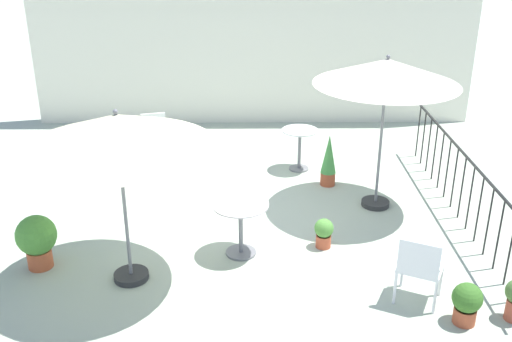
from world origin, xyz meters
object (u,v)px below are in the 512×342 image
patio_umbrella_1 (117,132)px  patio_chair_0 (420,265)px  cafe_table_1 (241,219)px  potted_plant_3 (324,232)px  cafe_table_0 (300,142)px  potted_plant_1 (329,160)px  patio_chair_1 (155,138)px  potted_plant_0 (467,302)px  patio_umbrella_0 (387,73)px  potted_plant_2 (37,239)px

patio_umbrella_1 → patio_chair_0: patio_umbrella_1 is taller
cafe_table_1 → potted_plant_3: cafe_table_1 is taller
patio_umbrella_1 → cafe_table_0: size_ratio=3.01×
patio_chair_0 → potted_plant_1: potted_plant_1 is taller
patio_chair_0 → cafe_table_1: bearing=151.3°
patio_chair_1 → potted_plant_0: bearing=-48.0°
patio_umbrella_0 → potted_plant_0: 3.53m
patio_umbrella_1 → potted_plant_1: bearing=45.0°
patio_umbrella_0 → potted_plant_2: (-4.74, -1.75, -1.73)m
patio_umbrella_0 → potted_plant_1: bearing=129.8°
patio_chair_0 → potted_plant_2: 4.79m
potted_plant_0 → potted_plant_3: bearing=129.7°
potted_plant_1 → potted_plant_2: bearing=-148.0°
potted_plant_1 → potted_plant_2: size_ratio=1.23×
patio_umbrella_1 → patio_umbrella_0: bearing=30.2°
patio_chair_0 → patio_chair_1: patio_chair_1 is taller
potted_plant_0 → potted_plant_3: size_ratio=1.19×
cafe_table_1 → patio_chair_1: bearing=117.4°
potted_plant_3 → cafe_table_0: bearing=92.7°
patio_umbrella_1 → cafe_table_0: bearing=55.7°
patio_umbrella_1 → potted_plant_3: 3.16m
patio_umbrella_0 → patio_chair_0: (-0.02, -2.59, -1.63)m
cafe_table_0 → potted_plant_3: bearing=-87.3°
cafe_table_0 → potted_plant_1: 0.81m
cafe_table_1 → potted_plant_2: size_ratio=1.03×
patio_chair_0 → potted_plant_2: size_ratio=1.20×
potted_plant_0 → cafe_table_1: bearing=149.1°
patio_umbrella_1 → potted_plant_1: (2.84, 2.84, -1.52)m
potted_plant_2 → cafe_table_0: bearing=41.6°
potted_plant_0 → potted_plant_3: potted_plant_0 is taller
patio_umbrella_0 → potted_plant_0: size_ratio=4.76×
patio_chair_1 → potted_plant_3: size_ratio=2.32×
cafe_table_0 → cafe_table_1: cafe_table_0 is taller
cafe_table_0 → potted_plant_2: size_ratio=1.03×
potted_plant_2 → potted_plant_3: potted_plant_2 is taller
patio_umbrella_0 → potted_plant_1: patio_umbrella_0 is taller
potted_plant_2 → cafe_table_1: bearing=6.7°
cafe_table_0 → potted_plant_0: size_ratio=1.50×
cafe_table_1 → potted_plant_0: cafe_table_1 is taller
patio_chair_1 → patio_umbrella_0: bearing=-23.6°
potted_plant_0 → potted_plant_1: potted_plant_1 is taller
potted_plant_2 → patio_chair_0: bearing=-10.1°
patio_umbrella_0 → patio_umbrella_1: 4.06m
potted_plant_2 → potted_plant_3: 3.80m
potted_plant_1 → potted_plant_3: size_ratio=2.11×
patio_chair_0 → potted_plant_0: patio_chair_0 is taller
cafe_table_0 → potted_plant_2: cafe_table_0 is taller
patio_umbrella_1 → potted_plant_1: size_ratio=2.53×
cafe_table_1 → patio_umbrella_0: bearing=34.3°
cafe_table_0 → potted_plant_3: size_ratio=1.78×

